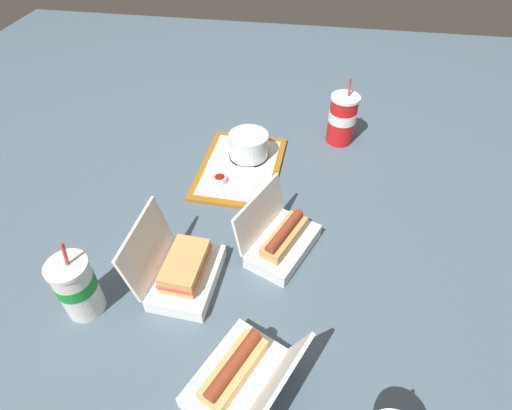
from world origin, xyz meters
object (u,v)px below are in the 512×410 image
at_px(soda_cup_corner, 77,286).
at_px(food_tray, 240,168).
at_px(clamshell_hotdog_left, 281,239).
at_px(soda_cup_back, 342,119).
at_px(ketchup_cup, 220,179).
at_px(clamshell_sandwich_center, 182,270).
at_px(cake_container, 249,146).
at_px(plastic_fork, 223,165).
at_px(clamshell_hotdog_front, 239,376).

bearing_deg(soda_cup_corner, food_tray, -24.53).
distance_m(clamshell_hotdog_left, soda_cup_corner, 0.50).
bearing_deg(soda_cup_back, ketchup_cup, 130.56).
bearing_deg(soda_cup_corner, clamshell_sandwich_center, -62.08).
distance_m(food_tray, clamshell_sandwich_center, 0.47).
bearing_deg(clamshell_sandwich_center, ketchup_cup, -1.13).
height_order(ketchup_cup, soda_cup_back, soda_cup_back).
bearing_deg(ketchup_cup, food_tray, -26.98).
bearing_deg(soda_cup_back, food_tray, 124.71).
height_order(cake_container, plastic_fork, cake_container).
relative_size(ketchup_cup, plastic_fork, 0.36).
distance_m(clamshell_hotdog_front, clamshell_hotdog_left, 0.37).
bearing_deg(soda_cup_corner, ketchup_cup, -24.05).
bearing_deg(soda_cup_corner, soda_cup_back, -36.20).
bearing_deg(plastic_fork, cake_container, -76.92).
bearing_deg(soda_cup_corner, clamshell_hotdog_front, -107.00).
xyz_separation_m(cake_container, ketchup_cup, (-0.15, 0.07, -0.03)).
xyz_separation_m(cake_container, plastic_fork, (-0.07, 0.07, -0.04)).
xyz_separation_m(clamshell_hotdog_front, soda_cup_back, (0.91, -0.19, 0.05)).
xyz_separation_m(cake_container, clamshell_hotdog_front, (-0.75, -0.11, -0.01)).
distance_m(food_tray, ketchup_cup, 0.11).
bearing_deg(clamshell_hotdog_front, soda_cup_back, -11.66).
bearing_deg(clamshell_hotdog_front, plastic_fork, 15.24).
height_order(cake_container, ketchup_cup, cake_container).
height_order(clamshell_sandwich_center, soda_cup_corner, soda_cup_corner).
distance_m(cake_container, ketchup_cup, 0.17).
bearing_deg(soda_cup_back, plastic_fork, 121.26).
relative_size(food_tray, soda_cup_back, 1.60).
relative_size(ketchup_cup, clamshell_hotdog_left, 0.16).
relative_size(food_tray, clamshell_hotdog_front, 1.43).
relative_size(ketchup_cup, soda_cup_back, 0.17).
relative_size(clamshell_hotdog_front, clamshell_sandwich_center, 1.22).
bearing_deg(clamshell_sandwich_center, soda_cup_corner, 117.92).
height_order(plastic_fork, soda_cup_back, soda_cup_back).
xyz_separation_m(ketchup_cup, plastic_fork, (0.09, 0.01, -0.01)).
height_order(plastic_fork, soda_cup_corner, soda_cup_corner).
xyz_separation_m(food_tray, soda_cup_corner, (-0.57, 0.26, 0.08)).
xyz_separation_m(plastic_fork, clamshell_hotdog_left, (-0.31, -0.23, 0.02)).
distance_m(clamshell_hotdog_front, soda_cup_corner, 0.41).
height_order(food_tray, ketchup_cup, ketchup_cup).
height_order(soda_cup_back, soda_cup_corner, soda_cup_back).
height_order(clamshell_hotdog_front, soda_cup_back, soda_cup_back).
xyz_separation_m(ketchup_cup, clamshell_hotdog_left, (-0.23, -0.22, 0.01)).
relative_size(ketchup_cup, clamshell_hotdog_front, 0.15).
bearing_deg(clamshell_sandwich_center, clamshell_hotdog_front, -141.05).
height_order(food_tray, cake_container, cake_container).
height_order(plastic_fork, clamshell_sandwich_center, clamshell_sandwich_center).
xyz_separation_m(food_tray, soda_cup_back, (0.22, -0.32, 0.08)).
distance_m(ketchup_cup, clamshell_hotdog_front, 0.63).
xyz_separation_m(cake_container, clamshell_sandwich_center, (-0.52, 0.07, -0.01)).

